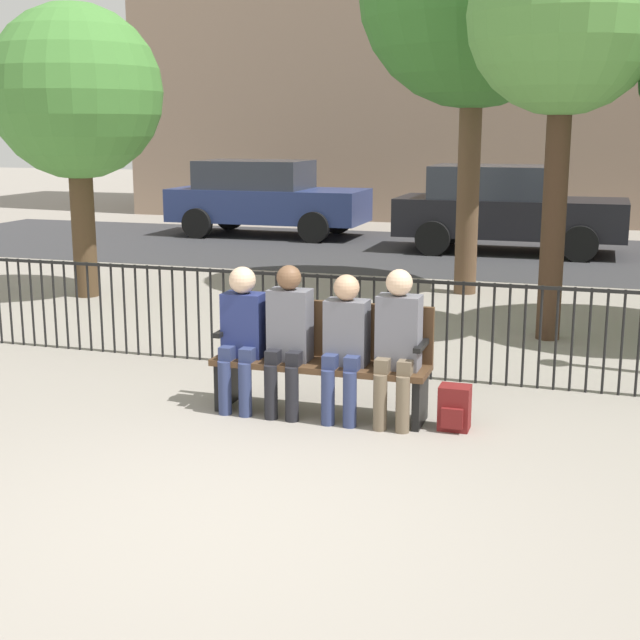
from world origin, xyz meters
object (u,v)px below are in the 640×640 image
at_px(seated_person_3, 397,339).
at_px(tree_3, 565,20).
at_px(park_bench, 323,354).
at_px(parked_car_2, 265,197).
at_px(seated_person_2, 345,340).
at_px(backpack, 454,408).
at_px(parked_car_0, 506,208).
at_px(seated_person_0, 242,330).
at_px(tree_1, 76,94).
at_px(seated_person_1, 288,332).

relative_size(seated_person_3, tree_3, 0.28).
height_order(park_bench, parked_car_2, parked_car_2).
bearing_deg(seated_person_2, park_bench, 150.07).
distance_m(park_bench, seated_person_3, 0.69).
relative_size(seated_person_2, parked_car_2, 0.28).
xyz_separation_m(backpack, tree_3, (0.51, 3.38, 3.24)).
bearing_deg(parked_car_0, parked_car_2, 168.35).
xyz_separation_m(seated_person_3, parked_car_2, (-5.51, 11.47, 0.15)).
relative_size(backpack, parked_car_0, 0.08).
relative_size(tree_3, parked_car_0, 1.07).
height_order(park_bench, seated_person_0, seated_person_0).
height_order(backpack, tree_1, tree_1).
height_order(seated_person_0, tree_1, tree_1).
xyz_separation_m(backpack, parked_car_2, (-5.97, 11.45, 0.67)).
xyz_separation_m(seated_person_0, tree_1, (-4.05, 4.10, 2.07)).
bearing_deg(seated_person_3, seated_person_0, -179.91).
height_order(seated_person_0, tree_3, tree_3).
relative_size(seated_person_3, tree_1, 0.32).
xyz_separation_m(seated_person_2, seated_person_3, (0.43, 0.00, 0.03)).
xyz_separation_m(park_bench, backpack, (1.11, -0.12, -0.32)).
height_order(seated_person_1, seated_person_2, seated_person_1).
distance_m(seated_person_3, backpack, 0.70).
bearing_deg(seated_person_2, seated_person_3, 0.46).
height_order(backpack, tree_3, tree_3).
relative_size(seated_person_2, backpack, 3.36).
bearing_deg(tree_3, seated_person_1, -119.04).
bearing_deg(tree_1, backpack, -35.03).
distance_m(seated_person_3, tree_3, 4.45).
bearing_deg(backpack, seated_person_3, -178.69).
bearing_deg(seated_person_2, seated_person_1, 179.66).
bearing_deg(seated_person_1, tree_3, 60.96).
bearing_deg(seated_person_3, tree_3, 73.98).
distance_m(seated_person_3, parked_car_0, 10.39).
relative_size(backpack, parked_car_2, 0.08).
height_order(seated_person_1, parked_car_2, parked_car_2).
height_order(park_bench, tree_3, tree_3).
xyz_separation_m(park_bench, tree_3, (1.62, 3.26, 2.92)).
height_order(seated_person_2, tree_1, tree_1).
xyz_separation_m(park_bench, parked_car_2, (-4.85, 11.34, 0.35)).
bearing_deg(seated_person_1, seated_person_2, -0.34).
bearing_deg(parked_car_2, seated_person_2, -66.11).
height_order(park_bench, seated_person_3, seated_person_3).
relative_size(tree_1, parked_car_0, 0.94).
xyz_separation_m(seated_person_0, seated_person_3, (1.31, 0.00, 0.01)).
bearing_deg(seated_person_3, seated_person_1, -179.97).
bearing_deg(park_bench, seated_person_1, -153.63).
bearing_deg(park_bench, seated_person_3, -11.01).
height_order(seated_person_2, parked_car_2, parked_car_2).
bearing_deg(tree_1, parked_car_2, 91.12).
relative_size(seated_person_0, tree_3, 0.27).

